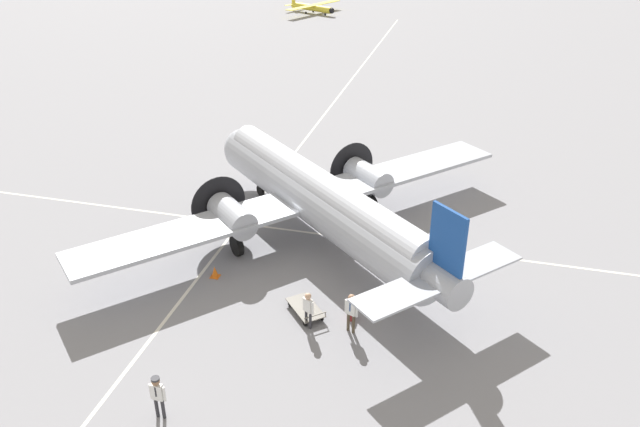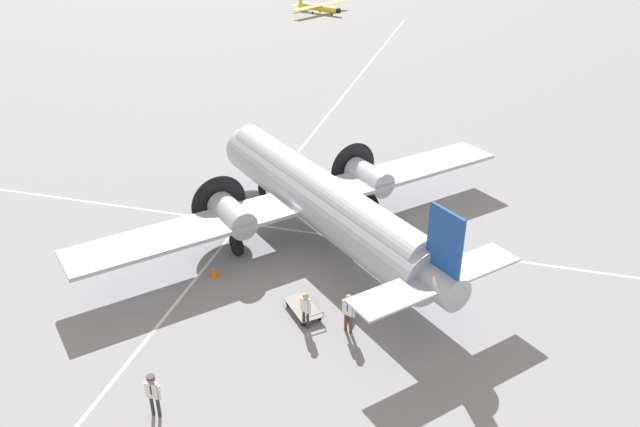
% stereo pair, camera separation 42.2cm
% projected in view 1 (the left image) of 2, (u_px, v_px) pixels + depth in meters
% --- Properties ---
extents(ground_plane, '(300.00, 300.00, 0.00)m').
position_uv_depth(ground_plane, '(320.00, 242.00, 32.55)').
color(ground_plane, gray).
extents(apron_line_eastwest, '(120.00, 0.16, 0.01)m').
position_uv_depth(apron_line_eastwest, '(235.00, 230.00, 33.61)').
color(apron_line_eastwest, silver).
rests_on(apron_line_eastwest, ground_plane).
extents(apron_line_northsouth, '(0.16, 120.00, 0.01)m').
position_uv_depth(apron_line_northsouth, '(324.00, 234.00, 33.23)').
color(apron_line_northsouth, silver).
rests_on(apron_line_northsouth, ground_plane).
extents(airliner_main, '(20.15, 19.85, 5.83)m').
position_uv_depth(airliner_main, '(316.00, 195.00, 31.66)').
color(airliner_main, '#ADB2BC').
rests_on(airliner_main, ground_plane).
extents(crew_foreground, '(0.31, 0.61, 1.81)m').
position_uv_depth(crew_foreground, '(157.00, 393.00, 21.37)').
color(crew_foreground, '#2D2D33').
rests_on(crew_foreground, ground_plane).
extents(passenger_boarding, '(0.35, 0.60, 1.86)m').
position_uv_depth(passenger_boarding, '(351.00, 309.00, 25.55)').
color(passenger_boarding, '#473D2D').
rests_on(passenger_boarding, ground_plane).
extents(ramp_agent, '(0.36, 0.53, 1.73)m').
position_uv_depth(ramp_agent, '(308.00, 307.00, 25.83)').
color(ramp_agent, '#2D2D33').
rests_on(ramp_agent, ground_plane).
extents(suitcase_near_door, '(0.44, 0.17, 0.47)m').
position_uv_depth(suitcase_near_door, '(352.00, 314.00, 26.74)').
color(suitcase_near_door, maroon).
rests_on(suitcase_near_door, ground_plane).
extents(baggage_cart, '(2.17, 2.09, 0.56)m').
position_uv_depth(baggage_cart, '(306.00, 308.00, 27.03)').
color(baggage_cart, '#6B665B').
rests_on(baggage_cart, ground_plane).
extents(light_aircraft_distant, '(10.06, 7.85, 2.04)m').
position_uv_depth(light_aircraft_distant, '(313.00, 7.00, 88.43)').
color(light_aircraft_distant, yellow).
rests_on(light_aircraft_distant, ground_plane).
extents(traffic_cone, '(0.43, 0.43, 0.56)m').
position_uv_depth(traffic_cone, '(215.00, 272.00, 29.56)').
color(traffic_cone, orange).
rests_on(traffic_cone, ground_plane).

